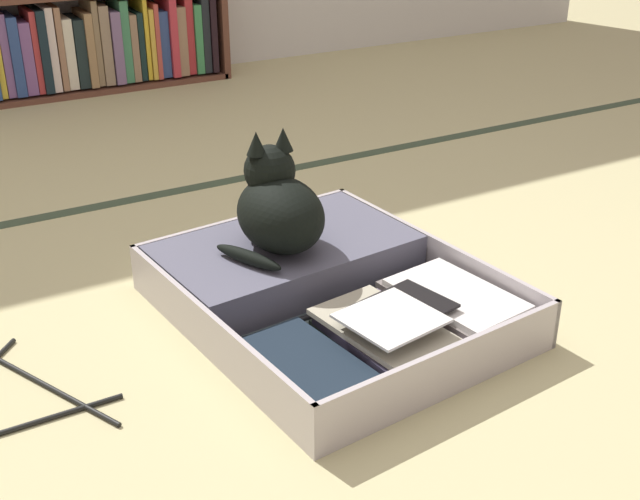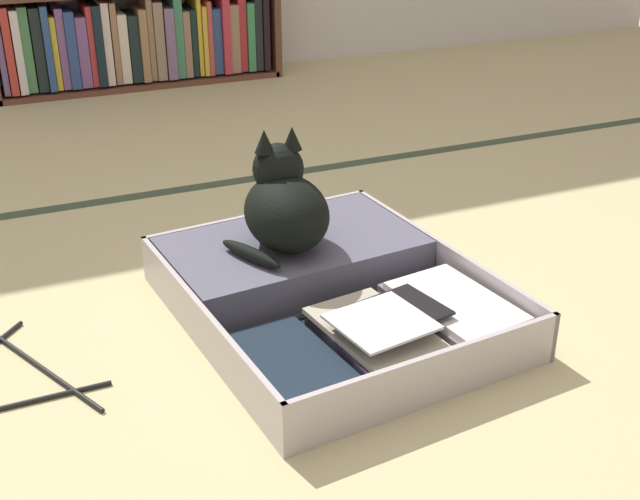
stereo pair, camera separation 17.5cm
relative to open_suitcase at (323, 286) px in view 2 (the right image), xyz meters
name	(u,v)px [view 2 (the right image)]	position (x,y,z in m)	size (l,w,h in m)	color
ground_plane	(288,337)	(-0.13, -0.10, -0.05)	(10.00, 10.00, 0.00)	#C4BA85
tatami_border	(178,190)	(-0.13, 0.84, -0.05)	(4.80, 0.05, 0.00)	#384733
open_suitcase	(323,286)	(0.00, 0.00, 0.00)	(0.70, 0.82, 0.11)	#B8AFB2
black_cat	(284,206)	(-0.05, 0.12, 0.16)	(0.26, 0.27, 0.27)	black
clothes_hanger	(18,372)	(-0.68, -0.01, -0.04)	(0.32, 0.43, 0.01)	black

